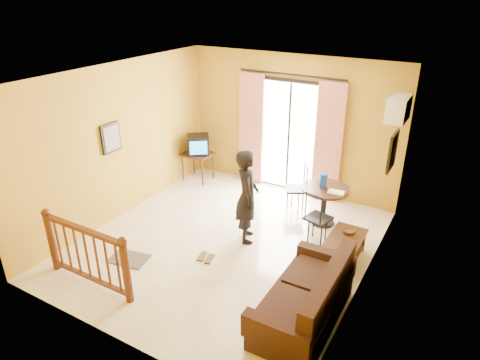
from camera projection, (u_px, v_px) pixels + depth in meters
The scene contains 19 objects.
ground at pixel (227, 243), 7.23m from camera, with size 5.00×5.00×0.00m, color beige.
room_shell at pixel (225, 149), 6.52m from camera, with size 5.00×5.00×5.00m.
balcony_door at pixel (289, 136), 8.65m from camera, with size 2.25×0.14×2.46m.
tv_table at pixel (198, 157), 9.35m from camera, with size 0.63×0.52×0.63m.
television at pixel (198, 145), 9.21m from camera, with size 0.62×0.61×0.41m.
picture_left at pixel (111, 138), 7.43m from camera, with size 0.05×0.42×0.52m.
dining_table at pixel (325, 195), 7.61m from camera, with size 0.85×0.85×0.71m.
water_jug at pixel (323, 181), 7.51m from camera, with size 0.14×0.14×0.26m, color #133AB2.
serving_tray at pixel (336, 192), 7.36m from camera, with size 0.28×0.18×0.02m, color white.
dining_chairs at pixel (305, 224), 7.78m from camera, with size 1.28×1.36×0.95m.
air_conditioner at pixel (398, 109), 6.91m from camera, with size 0.31×0.60×0.40m.
botanical_print at pixel (392, 151), 6.56m from camera, with size 0.05×0.50×0.60m.
coffee_table at pixel (344, 246), 6.68m from camera, with size 0.50×0.91×0.40m.
bowl at pixel (349, 231), 6.75m from camera, with size 0.19×0.19×0.06m, color #51371C.
sofa at pixel (307, 301), 5.43m from camera, with size 0.84×1.79×0.85m.
standing_person at pixel (247, 196), 7.02m from camera, with size 0.59×0.39×1.62m, color black.
stair_balustrade at pixel (86, 251), 6.02m from camera, with size 1.63×0.13×1.04m.
doormat at pixel (129, 259), 6.80m from camera, with size 0.60×0.40×0.02m, color #544B43.
sandals at pixel (206, 258), 6.82m from camera, with size 0.30×0.27×0.03m.
Camera 1 is at (3.25, -5.19, 4.00)m, focal length 32.00 mm.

